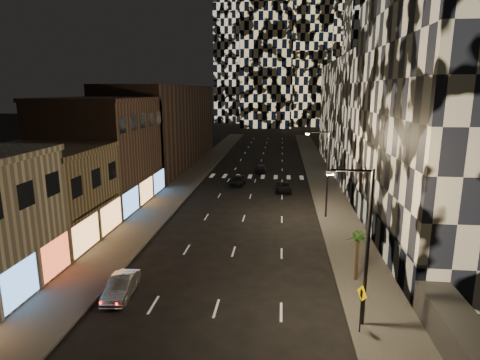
% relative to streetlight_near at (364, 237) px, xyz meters
% --- Properties ---
extents(sidewalk_left, '(4.00, 120.00, 0.15)m').
position_rel_streetlight_near_xyz_m(sidewalk_left, '(-18.35, 40.00, -5.28)').
color(sidewalk_left, '#47443F').
rests_on(sidewalk_left, ground).
extents(sidewalk_right, '(4.00, 120.00, 0.15)m').
position_rel_streetlight_near_xyz_m(sidewalk_right, '(1.65, 40.00, -5.28)').
color(sidewalk_right, '#47443F').
rests_on(sidewalk_right, ground).
extents(curb_left, '(0.20, 120.00, 0.15)m').
position_rel_streetlight_near_xyz_m(curb_left, '(-16.25, 40.00, -5.28)').
color(curb_left, '#4C4C47').
rests_on(curb_left, ground).
extents(curb_right, '(0.20, 120.00, 0.15)m').
position_rel_streetlight_near_xyz_m(curb_right, '(-0.45, 40.00, -5.28)').
color(curb_right, '#4C4C47').
rests_on(curb_right, ground).
extents(retail_tan, '(10.00, 10.00, 8.00)m').
position_rel_streetlight_near_xyz_m(retail_tan, '(-25.35, 11.00, -1.35)').
color(retail_tan, '#756446').
rests_on(retail_tan, ground).
extents(retail_brown, '(10.00, 15.00, 12.00)m').
position_rel_streetlight_near_xyz_m(retail_brown, '(-25.35, 23.50, 0.65)').
color(retail_brown, '#4F382D').
rests_on(retail_brown, ground).
extents(retail_filler_left, '(10.00, 40.00, 14.00)m').
position_rel_streetlight_near_xyz_m(retail_filler_left, '(-25.35, 50.00, 1.65)').
color(retail_filler_left, '#4F382D').
rests_on(retail_filler_left, ground).
extents(midrise_right, '(16.00, 25.00, 22.00)m').
position_rel_streetlight_near_xyz_m(midrise_right, '(11.65, 14.50, 5.65)').
color(midrise_right, '#232326').
rests_on(midrise_right, ground).
extents(midrise_base, '(0.60, 25.00, 3.00)m').
position_rel_streetlight_near_xyz_m(midrise_base, '(3.95, 14.50, -3.85)').
color(midrise_base, '#383838').
rests_on(midrise_base, ground).
extents(plinth_right, '(2.00, 8.00, 2.00)m').
position_rel_streetlight_near_xyz_m(plinth_right, '(4.65, -2.00, -4.35)').
color(plinth_right, '#383838').
rests_on(plinth_right, ground).
extents(midrise_filler_right, '(16.00, 40.00, 18.00)m').
position_rel_streetlight_near_xyz_m(midrise_filler_right, '(11.65, 47.00, 3.65)').
color(midrise_filler_right, '#232326').
rests_on(midrise_filler_right, ground).
extents(streetlight_near, '(2.55, 0.25, 9.00)m').
position_rel_streetlight_near_xyz_m(streetlight_near, '(0.00, 0.00, 0.00)').
color(streetlight_near, black).
rests_on(streetlight_near, sidewalk_right).
extents(streetlight_far, '(2.55, 0.25, 9.00)m').
position_rel_streetlight_near_xyz_m(streetlight_far, '(0.00, 20.00, 0.00)').
color(streetlight_far, black).
rests_on(streetlight_far, sidewalk_right).
extents(car_silver_parked, '(1.70, 4.19, 1.35)m').
position_rel_streetlight_near_xyz_m(car_silver_parked, '(-14.74, 1.87, -4.68)').
color(car_silver_parked, '#A2A2A7').
rests_on(car_silver_parked, ground).
extents(car_dark_midlane, '(2.20, 4.37, 1.43)m').
position_rel_streetlight_near_xyz_m(car_dark_midlane, '(-10.58, 33.91, -4.64)').
color(car_dark_midlane, black).
rests_on(car_dark_midlane, ground).
extents(car_dark_oncoming, '(2.05, 4.32, 1.22)m').
position_rel_streetlight_near_xyz_m(car_dark_oncoming, '(-7.85, 43.76, -4.74)').
color(car_dark_oncoming, black).
rests_on(car_dark_oncoming, ground).
extents(car_dark_rightlane, '(2.15, 4.52, 1.24)m').
position_rel_streetlight_near_xyz_m(car_dark_rightlane, '(-4.11, 30.81, -4.73)').
color(car_dark_rightlane, black).
rests_on(car_dark_rightlane, ground).
extents(ped_sign, '(0.36, 0.88, 2.77)m').
position_rel_streetlight_near_xyz_m(ped_sign, '(-0.06, -0.84, -3.31)').
color(ped_sign, black).
rests_on(ped_sign, sidewalk_right).
extents(palm_tree, '(1.80, 1.80, 3.55)m').
position_rel_streetlight_near_xyz_m(palm_tree, '(0.84, 5.56, -2.28)').
color(palm_tree, '#47331E').
rests_on(palm_tree, sidewalk_right).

